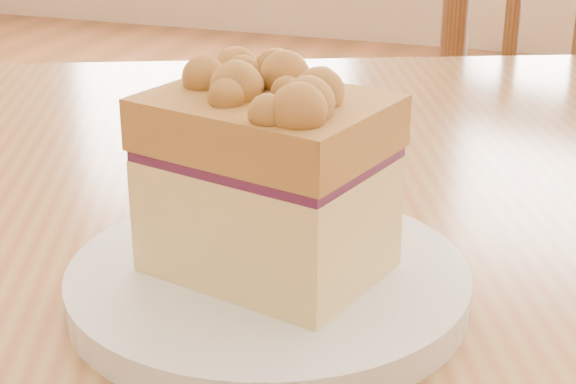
# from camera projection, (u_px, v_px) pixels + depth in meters

# --- Properties ---
(cafe_table_main) EXTENTS (1.54, 1.31, 0.75)m
(cafe_table_main) POSITION_uv_depth(u_px,v_px,m) (569.00, 355.00, 0.56)
(cafe_table_main) COLOR #A0753E
(cafe_table_main) RESTS_ON ground
(plate) EXTENTS (0.20, 0.20, 0.02)m
(plate) POSITION_uv_depth(u_px,v_px,m) (268.00, 283.00, 0.45)
(plate) COLOR white
(plate) RESTS_ON cafe_table_main
(cake_slice) EXTENTS (0.13, 0.11, 0.11)m
(cake_slice) POSITION_uv_depth(u_px,v_px,m) (267.00, 171.00, 0.42)
(cake_slice) COLOR #FFD790
(cake_slice) RESTS_ON plate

